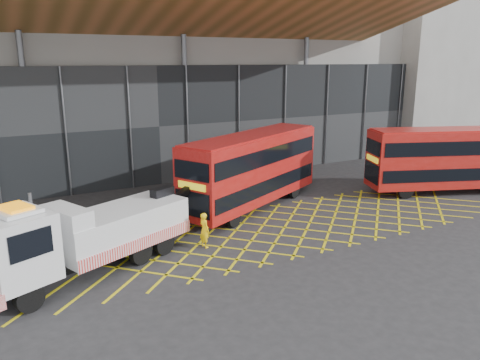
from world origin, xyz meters
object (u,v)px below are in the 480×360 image
bus_second (448,157)px  worker (204,230)px  recovery_truck (85,235)px  bus_towed (252,167)px

bus_second → worker: bearing=-155.9°
recovery_truck → worker: recovery_truck is taller
bus_towed → bus_second: (12.67, -3.06, -0.08)m
bus_towed → recovery_truck: bearing=177.1°
recovery_truck → worker: 5.33m
recovery_truck → bus_second: 22.86m
recovery_truck → worker: (5.26, 0.31, -0.82)m
recovery_truck → bus_towed: 11.13m
bus_second → bus_towed: bearing=-173.3°
bus_second → worker: bus_second is taller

